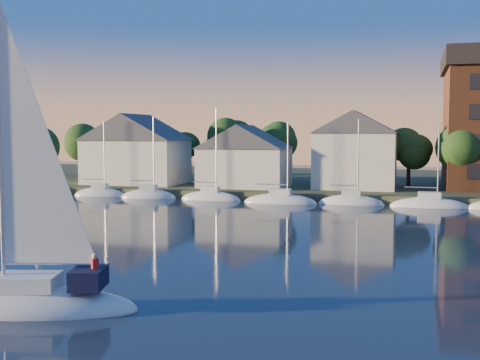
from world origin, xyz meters
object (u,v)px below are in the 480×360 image
at_px(clubhouse_west, 136,148).
at_px(clubhouse_east, 355,149).
at_px(hero_sailboat, 30,296).
at_px(clubhouse_centre, 245,155).

height_order(clubhouse_west, clubhouse_east, clubhouse_east).
height_order(clubhouse_east, hero_sailboat, hero_sailboat).
height_order(clubhouse_centre, hero_sailboat, hero_sailboat).
relative_size(clubhouse_centre, hero_sailboat, 0.74).
xyz_separation_m(clubhouse_centre, clubhouse_east, (14.00, 2.00, 0.87)).
distance_m(clubhouse_east, hero_sailboat, 55.24).
bearing_deg(clubhouse_east, clubhouse_west, -178.09).
distance_m(clubhouse_west, hero_sailboat, 57.23).
bearing_deg(clubhouse_centre, clubhouse_east, 8.13).
bearing_deg(hero_sailboat, clubhouse_centre, -99.78).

